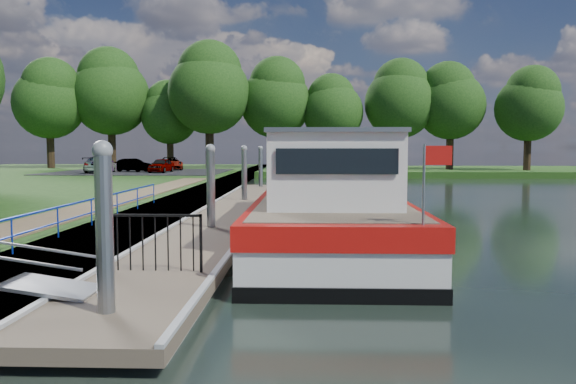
{
  "coord_description": "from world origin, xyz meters",
  "views": [
    {
      "loc": [
        2.99,
        -8.56,
        2.84
      ],
      "look_at": [
        2.33,
        9.57,
        1.4
      ],
      "focal_mm": 35.0,
      "sensor_mm": 36.0,
      "label": 1
    }
  ],
  "objects_px": {
    "car_d": "(170,163)",
    "car_c": "(101,165)",
    "pontoon": "(231,216)",
    "car_a": "(161,165)",
    "barge": "(325,196)",
    "car_b": "(133,165)"
  },
  "relations": [
    {
      "from": "car_d",
      "to": "car_c",
      "type": "bearing_deg",
      "value": -146.1
    },
    {
      "from": "pontoon",
      "to": "car_d",
      "type": "distance_m",
      "value": 29.89
    },
    {
      "from": "car_a",
      "to": "car_c",
      "type": "distance_m",
      "value": 4.76
    },
    {
      "from": "barge",
      "to": "car_a",
      "type": "xyz_separation_m",
      "value": [
        -12.49,
        24.52,
        0.32
      ]
    },
    {
      "from": "car_a",
      "to": "pontoon",
      "type": "bearing_deg",
      "value": -64.78
    },
    {
      "from": "car_b",
      "to": "car_c",
      "type": "relative_size",
      "value": 0.74
    },
    {
      "from": "car_b",
      "to": "pontoon",
      "type": "bearing_deg",
      "value": -131.09
    },
    {
      "from": "car_c",
      "to": "car_a",
      "type": "bearing_deg",
      "value": -176.87
    },
    {
      "from": "car_d",
      "to": "barge",
      "type": "bearing_deg",
      "value": -85.55
    },
    {
      "from": "car_a",
      "to": "car_b",
      "type": "relative_size",
      "value": 1.02
    },
    {
      "from": "car_a",
      "to": "car_d",
      "type": "bearing_deg",
      "value": 100.19
    },
    {
      "from": "car_c",
      "to": "car_d",
      "type": "height_order",
      "value": "car_c"
    },
    {
      "from": "barge",
      "to": "car_c",
      "type": "bearing_deg",
      "value": 125.8
    },
    {
      "from": "car_d",
      "to": "car_b",
      "type": "bearing_deg",
      "value": -137.36
    },
    {
      "from": "car_a",
      "to": "car_d",
      "type": "distance_m",
      "value": 5.0
    },
    {
      "from": "car_a",
      "to": "car_c",
      "type": "xyz_separation_m",
      "value": [
        -4.72,
        -0.66,
        0.07
      ]
    },
    {
      "from": "pontoon",
      "to": "car_a",
      "type": "xyz_separation_m",
      "value": [
        -8.9,
        23.37,
        1.22
      ]
    },
    {
      "from": "car_a",
      "to": "car_b",
      "type": "height_order",
      "value": "car_a"
    },
    {
      "from": "car_a",
      "to": "car_b",
      "type": "distance_m",
      "value": 2.81
    },
    {
      "from": "barge",
      "to": "car_d",
      "type": "relative_size",
      "value": 5.08
    },
    {
      "from": "barge",
      "to": "car_d",
      "type": "height_order",
      "value": "barge"
    },
    {
      "from": "car_c",
      "to": "barge",
      "type": "bearing_deg",
      "value": 120.99
    }
  ]
}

